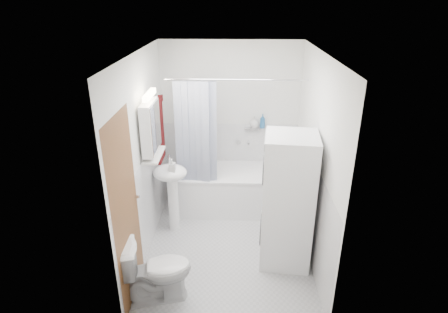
{
  "coord_description": "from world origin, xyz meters",
  "views": [
    {
      "loc": [
        0.07,
        -3.97,
        2.96
      ],
      "look_at": [
        -0.06,
        0.15,
        1.17
      ],
      "focal_mm": 30.0,
      "sensor_mm": 36.0,
      "label": 1
    }
  ],
  "objects_px": {
    "bathtub": "(234,188)",
    "washer_dryer": "(287,201)",
    "sink": "(171,183)",
    "toilet": "(156,270)"
  },
  "relations": [
    {
      "from": "bathtub",
      "to": "toilet",
      "type": "relative_size",
      "value": 2.21
    },
    {
      "from": "toilet",
      "to": "sink",
      "type": "bearing_deg",
      "value": -12.76
    },
    {
      "from": "sink",
      "to": "washer_dryer",
      "type": "distance_m",
      "value": 1.55
    },
    {
      "from": "bathtub",
      "to": "washer_dryer",
      "type": "relative_size",
      "value": 1.0
    },
    {
      "from": "bathtub",
      "to": "sink",
      "type": "height_order",
      "value": "sink"
    },
    {
      "from": "bathtub",
      "to": "sink",
      "type": "bearing_deg",
      "value": -144.96
    },
    {
      "from": "sink",
      "to": "bathtub",
      "type": "bearing_deg",
      "value": 35.04
    },
    {
      "from": "washer_dryer",
      "to": "bathtub",
      "type": "bearing_deg",
      "value": 123.13
    },
    {
      "from": "sink",
      "to": "toilet",
      "type": "relative_size",
      "value": 1.44
    },
    {
      "from": "bathtub",
      "to": "washer_dryer",
      "type": "height_order",
      "value": "washer_dryer"
    }
  ]
}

